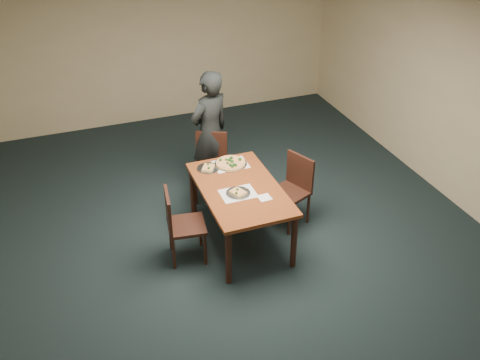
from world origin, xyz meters
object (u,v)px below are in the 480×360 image
object	(u,v)px
chair_far	(211,162)
chair_right	(293,186)
slice_plate_near	(238,193)
diner	(210,132)
chair_left	(179,222)
pizza_pan	(231,163)
dining_table	(240,194)
slice_plate_far	(208,168)

from	to	relation	value
chair_far	chair_right	world-z (taller)	same
chair_far	slice_plate_near	distance (m)	1.21
diner	chair_right	bearing A→B (deg)	99.28
chair_left	pizza_pan	xyz separation A→B (m)	(0.84, 0.62, 0.26)
dining_table	chair_left	distance (m)	0.79
chair_right	pizza_pan	world-z (taller)	chair_right
pizza_pan	chair_left	bearing A→B (deg)	-143.47
diner	slice_plate_far	world-z (taller)	diner
chair_left	slice_plate_far	bearing A→B (deg)	-33.24
chair_left	diner	size ratio (longest dim) A/B	0.53
chair_far	diner	world-z (taller)	diner
chair_right	dining_table	bearing A→B (deg)	-103.29
diner	chair_far	bearing A→B (deg)	50.02
dining_table	diner	world-z (taller)	diner
pizza_pan	slice_plate_near	xyz separation A→B (m)	(-0.14, -0.64, -0.01)
dining_table	slice_plate_near	bearing A→B (deg)	-119.82
chair_far	pizza_pan	xyz separation A→B (m)	(0.09, -0.54, 0.26)
dining_table	slice_plate_far	world-z (taller)	slice_plate_far
dining_table	chair_far	xyz separation A→B (m)	(-0.02, 1.06, -0.14)
diner	chair_left	bearing A→B (deg)	36.00
chair_left	slice_plate_far	distance (m)	0.87
chair_left	chair_right	world-z (taller)	same
chair_far	slice_plate_far	bearing A→B (deg)	-85.91
chair_far	slice_plate_far	world-z (taller)	chair_far
chair_left	slice_plate_near	world-z (taller)	chair_left
diner	pizza_pan	distance (m)	0.74
dining_table	chair_far	distance (m)	1.07
dining_table	slice_plate_near	xyz separation A→B (m)	(-0.07, -0.12, 0.11)
chair_far	pizza_pan	size ratio (longest dim) A/B	2.25
chair_far	diner	distance (m)	0.40
chair_left	chair_far	bearing A→B (deg)	-24.81
dining_table	pizza_pan	bearing A→B (deg)	82.00
chair_left	chair_right	distance (m)	1.55
chair_far	slice_plate_near	world-z (taller)	chair_far
chair_left	pizza_pan	bearing A→B (deg)	-45.46
pizza_pan	slice_plate_far	distance (m)	0.29
chair_far	chair_right	xyz separation A→B (m)	(0.78, -0.93, 0.00)
chair_far	chair_left	size ratio (longest dim) A/B	1.00
chair_far	slice_plate_near	size ratio (longest dim) A/B	3.25
pizza_pan	chair_far	bearing A→B (deg)	99.92
diner	pizza_pan	bearing A→B (deg)	69.41
pizza_pan	chair_right	bearing A→B (deg)	-29.93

